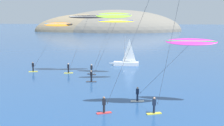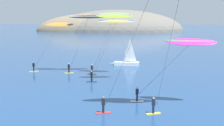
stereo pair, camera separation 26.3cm
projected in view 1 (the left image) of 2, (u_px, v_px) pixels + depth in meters
name	position (u px, v px, depth m)	size (l,w,h in m)	color
headland_island	(109.00, 31.00, 174.17)	(89.04, 53.10, 26.03)	slate
sailboat_near	(125.00, 62.00, 54.36)	(5.90, 1.51, 5.70)	white
kitesurfer_black	(87.00, 21.00, 45.92)	(7.33, 2.61, 9.69)	yellow
kitesurfer_lime	(112.00, 20.00, 44.09)	(7.32, 1.59, 10.09)	#2D2D33
kitesurfer_green	(179.00, 0.00, 25.94)	(5.82, 2.20, 12.28)	yellow
kitesurfer_cyan	(146.00, 7.00, 26.55)	(7.88, 2.56, 11.76)	red
kitesurfer_magenta	(186.00, 47.00, 29.54)	(8.99, 1.68, 7.27)	silver
kitesurfer_orange	(56.00, 28.00, 46.68)	(7.90, 1.59, 8.49)	yellow
kitesurfer_yellow	(114.00, 27.00, 39.75)	(6.96, 2.00, 9.06)	#2D2D33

